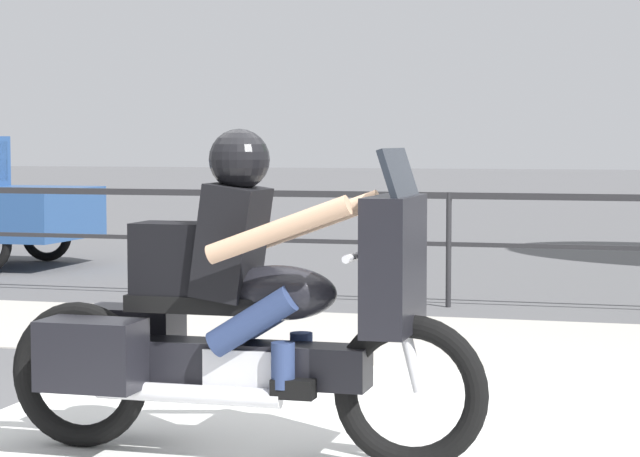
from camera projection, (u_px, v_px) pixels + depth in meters
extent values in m
plane|color=#565659|center=(274.00, 443.00, 6.28)|extent=(120.00, 120.00, 0.00)
cube|color=#B7B2A8|center=(407.00, 338.00, 9.55)|extent=(44.00, 2.40, 0.01)
cube|color=silver|center=(283.00, 453.00, 6.06)|extent=(3.66, 6.00, 0.01)
cube|color=#232326|center=(449.00, 196.00, 11.31)|extent=(36.00, 0.04, 0.06)
cube|color=#232326|center=(449.00, 244.00, 11.35)|extent=(36.00, 0.03, 0.04)
cylinder|color=#232326|center=(449.00, 250.00, 11.35)|extent=(0.05, 0.05, 1.05)
torus|color=black|center=(410.00, 393.00, 5.73)|extent=(0.73, 0.11, 0.73)
torus|color=black|center=(80.00, 375.00, 6.18)|extent=(0.73, 0.11, 0.73)
cube|color=black|center=(239.00, 363.00, 5.95)|extent=(1.27, 0.22, 0.20)
cube|color=silver|center=(246.00, 373.00, 5.94)|extent=(0.34, 0.26, 0.26)
ellipsoid|color=black|center=(279.00, 293.00, 5.87)|extent=(0.56, 0.30, 0.26)
cube|color=black|center=(206.00, 303.00, 5.97)|extent=(0.73, 0.28, 0.08)
cube|color=black|center=(394.00, 264.00, 5.71)|extent=(0.20, 0.58, 0.63)
cube|color=#1E232B|center=(399.00, 174.00, 5.68)|extent=(0.10, 0.49, 0.24)
cylinder|color=silver|center=(364.00, 253.00, 5.75)|extent=(0.04, 0.70, 0.04)
cylinder|color=silver|center=(188.00, 394.00, 5.86)|extent=(0.92, 0.09, 0.09)
cube|color=black|center=(91.00, 355.00, 5.89)|extent=(0.48, 0.28, 0.33)
cube|color=black|center=(133.00, 339.00, 6.35)|extent=(0.48, 0.28, 0.33)
cylinder|color=silver|center=(404.00, 329.00, 5.72)|extent=(0.20, 0.06, 0.59)
cube|color=black|center=(232.00, 242.00, 5.92)|extent=(0.31, 0.36, 0.56)
sphere|color=tan|center=(239.00, 164.00, 5.88)|extent=(0.23, 0.23, 0.23)
sphere|color=black|center=(239.00, 159.00, 5.88)|extent=(0.29, 0.29, 0.29)
cylinder|color=navy|center=(252.00, 322.00, 5.76)|extent=(0.44, 0.13, 0.34)
cylinder|color=navy|center=(283.00, 365.00, 5.73)|extent=(0.11, 0.11, 0.21)
cube|color=black|center=(293.00, 389.00, 5.73)|extent=(0.20, 0.10, 0.09)
cylinder|color=navy|center=(272.00, 313.00, 6.05)|extent=(0.44, 0.13, 0.34)
cylinder|color=navy|center=(301.00, 354.00, 6.02)|extent=(0.11, 0.11, 0.21)
cube|color=black|center=(311.00, 377.00, 6.01)|extent=(0.20, 0.10, 0.09)
cylinder|color=tan|center=(278.00, 230.00, 5.54)|extent=(0.68, 0.09, 0.32)
cylinder|color=tan|center=(314.00, 222.00, 6.11)|extent=(0.68, 0.09, 0.32)
cube|color=black|center=(173.00, 259.00, 6.00)|extent=(0.36, 0.27, 0.35)
torus|color=black|center=(46.00, 234.00, 15.67)|extent=(0.70, 0.11, 0.70)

